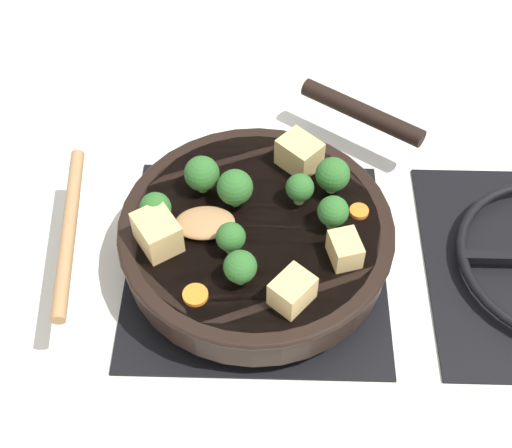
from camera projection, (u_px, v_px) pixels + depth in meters
The scene contains 18 objects.
ground_plane at pixel (256, 262), 0.87m from camera, with size 2.40×2.40×0.00m, color silver.
front_burner_grate at pixel (256, 256), 0.86m from camera, with size 0.31×0.31×0.03m.
skillet_pan at pixel (257, 234), 0.82m from camera, with size 0.42×0.37×0.05m.
wooden_spoon at pixel (128, 227), 0.79m from camera, with size 0.23×0.21×0.02m.
tofu_cube_center_large at pixel (292, 291), 0.73m from camera, with size 0.04×0.03×0.03m, color #DBB770.
tofu_cube_near_handle at pixel (299, 154), 0.85m from camera, with size 0.05×0.04×0.04m, color #DBB770.
tofu_cube_east_chunk at pixel (345, 249), 0.77m from camera, with size 0.04×0.03×0.03m, color #DBB770.
tofu_cube_west_chunk at pixel (157, 233), 0.77m from camera, with size 0.05×0.04×0.04m, color #DBB770.
broccoli_floret_near_spoon at pixel (156, 207), 0.79m from camera, with size 0.04×0.04×0.04m.
broccoli_floret_center_top at pixel (300, 188), 0.81m from camera, with size 0.03×0.03×0.04m.
broccoli_floret_east_rim at pixel (231, 237), 0.77m from camera, with size 0.03×0.03×0.04m.
broccoli_floret_west_rim at pixel (333, 214), 0.78m from camera, with size 0.04×0.04×0.04m.
broccoli_floret_north_edge at pixel (202, 174), 0.82m from camera, with size 0.04×0.04×0.05m.
broccoli_floret_south_cluster at pixel (333, 175), 0.82m from camera, with size 0.04×0.04×0.05m.
broccoli_floret_mid_floret at pixel (240, 267), 0.74m from camera, with size 0.04×0.04×0.04m.
broccoli_floret_small_inner at pixel (235, 188), 0.80m from camera, with size 0.04×0.04×0.05m.
carrot_slice_orange_thin at pixel (359, 211), 0.82m from camera, with size 0.02×0.02×0.01m, color orange.
carrot_slice_near_center at pixel (195, 295), 0.74m from camera, with size 0.03×0.03×0.01m, color orange.
Camera 1 is at (0.50, 0.01, 0.71)m, focal length 50.00 mm.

